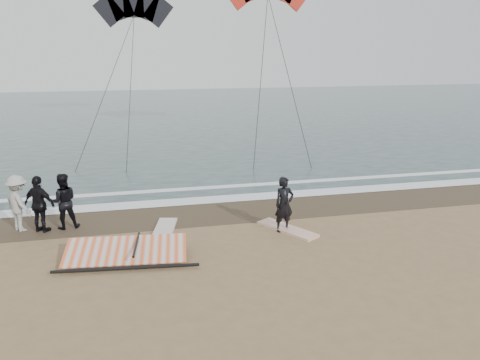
{
  "coord_description": "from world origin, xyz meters",
  "views": [
    {
      "loc": [
        -2.86,
        -11.67,
        5.81
      ],
      "look_at": [
        0.48,
        3.0,
        1.6
      ],
      "focal_mm": 35.0,
      "sensor_mm": 36.0,
      "label": 1
    }
  ],
  "objects_px": {
    "man_main": "(284,204)",
    "sail_rig": "(124,252)",
    "board_white": "(287,229)",
    "board_cream": "(164,231)"
  },
  "relations": [
    {
      "from": "man_main",
      "to": "board_white",
      "type": "relative_size",
      "value": 0.83
    },
    {
      "from": "board_white",
      "to": "sail_rig",
      "type": "xyz_separation_m",
      "value": [
        -5.27,
        -0.99,
        0.15
      ]
    },
    {
      "from": "board_white",
      "to": "board_cream",
      "type": "relative_size",
      "value": 0.95
    },
    {
      "from": "sail_rig",
      "to": "board_cream",
      "type": "bearing_deg",
      "value": 53.62
    },
    {
      "from": "man_main",
      "to": "sail_rig",
      "type": "distance_m",
      "value": 5.28
    },
    {
      "from": "board_white",
      "to": "sail_rig",
      "type": "height_order",
      "value": "sail_rig"
    },
    {
      "from": "man_main",
      "to": "sail_rig",
      "type": "relative_size",
      "value": 0.47
    },
    {
      "from": "man_main",
      "to": "sail_rig",
      "type": "xyz_separation_m",
      "value": [
        -5.14,
        -0.98,
        -0.73
      ]
    },
    {
      "from": "man_main",
      "to": "board_white",
      "type": "height_order",
      "value": "man_main"
    },
    {
      "from": "man_main",
      "to": "sail_rig",
      "type": "bearing_deg",
      "value": -179.93
    }
  ]
}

